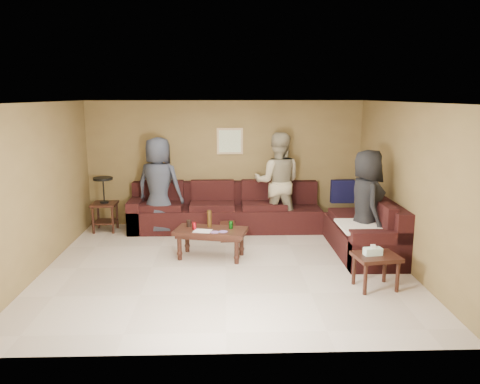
{
  "coord_description": "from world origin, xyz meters",
  "views": [
    {
      "loc": [
        -0.0,
        -6.86,
        2.6
      ],
      "look_at": [
        0.25,
        0.85,
        1.0
      ],
      "focal_mm": 35.0,
      "sensor_mm": 36.0,
      "label": 1
    }
  ],
  "objects_px": {
    "end_table_left": "(104,203)",
    "person_middle": "(278,182)",
    "sectional_sofa": "(269,220)",
    "coffee_table": "(211,234)",
    "waste_bin": "(228,231)",
    "person_left": "(159,186)",
    "side_table_right": "(376,260)",
    "person_right": "(366,204)"
  },
  "relations": [
    {
      "from": "coffee_table",
      "to": "side_table_right",
      "type": "distance_m",
      "value": 2.63
    },
    {
      "from": "sectional_sofa",
      "to": "person_right",
      "type": "xyz_separation_m",
      "value": [
        1.46,
        -1.1,
        0.55
      ]
    },
    {
      "from": "sectional_sofa",
      "to": "coffee_table",
      "type": "height_order",
      "value": "sectional_sofa"
    },
    {
      "from": "end_table_left",
      "to": "person_middle",
      "type": "distance_m",
      "value": 3.37
    },
    {
      "from": "end_table_left",
      "to": "person_middle",
      "type": "height_order",
      "value": "person_middle"
    },
    {
      "from": "person_middle",
      "to": "end_table_left",
      "type": "bearing_deg",
      "value": 7.25
    },
    {
      "from": "sectional_sofa",
      "to": "coffee_table",
      "type": "xyz_separation_m",
      "value": [
        -1.05,
        -1.09,
        0.08
      ]
    },
    {
      "from": "coffee_table",
      "to": "person_middle",
      "type": "height_order",
      "value": "person_middle"
    },
    {
      "from": "side_table_right",
      "to": "waste_bin",
      "type": "xyz_separation_m",
      "value": [
        -2.0,
        2.23,
        -0.25
      ]
    },
    {
      "from": "end_table_left",
      "to": "person_right",
      "type": "height_order",
      "value": "person_right"
    },
    {
      "from": "sectional_sofa",
      "to": "waste_bin",
      "type": "xyz_separation_m",
      "value": [
        -0.77,
        -0.19,
        -0.16
      ]
    },
    {
      "from": "side_table_right",
      "to": "waste_bin",
      "type": "relative_size",
      "value": 1.93
    },
    {
      "from": "sectional_sofa",
      "to": "coffee_table",
      "type": "relative_size",
      "value": 3.75
    },
    {
      "from": "sectional_sofa",
      "to": "side_table_right",
      "type": "distance_m",
      "value": 2.71
    },
    {
      "from": "coffee_table",
      "to": "waste_bin",
      "type": "distance_m",
      "value": 0.98
    },
    {
      "from": "person_left",
      "to": "sectional_sofa",
      "type": "bearing_deg",
      "value": -172.07
    },
    {
      "from": "waste_bin",
      "to": "person_left",
      "type": "bearing_deg",
      "value": 157.37
    },
    {
      "from": "coffee_table",
      "to": "side_table_right",
      "type": "bearing_deg",
      "value": -30.03
    },
    {
      "from": "person_right",
      "to": "sectional_sofa",
      "type": "bearing_deg",
      "value": 51.92
    },
    {
      "from": "person_middle",
      "to": "sectional_sofa",
      "type": "bearing_deg",
      "value": 74.52
    },
    {
      "from": "side_table_right",
      "to": "person_left",
      "type": "distance_m",
      "value": 4.33
    },
    {
      "from": "person_left",
      "to": "side_table_right",
      "type": "bearing_deg",
      "value": 157.6
    },
    {
      "from": "side_table_right",
      "to": "person_right",
      "type": "height_order",
      "value": "person_right"
    },
    {
      "from": "end_table_left",
      "to": "side_table_right",
      "type": "height_order",
      "value": "end_table_left"
    },
    {
      "from": "sectional_sofa",
      "to": "end_table_left",
      "type": "relative_size",
      "value": 4.39
    },
    {
      "from": "coffee_table",
      "to": "person_middle",
      "type": "xyz_separation_m",
      "value": [
        1.25,
        1.55,
        0.55
      ]
    },
    {
      "from": "coffee_table",
      "to": "waste_bin",
      "type": "xyz_separation_m",
      "value": [
        0.28,
        0.91,
        -0.24
      ]
    },
    {
      "from": "end_table_left",
      "to": "waste_bin",
      "type": "distance_m",
      "value": 2.51
    },
    {
      "from": "waste_bin",
      "to": "person_middle",
      "type": "relative_size",
      "value": 0.17
    },
    {
      "from": "coffee_table",
      "to": "side_table_right",
      "type": "height_order",
      "value": "coffee_table"
    },
    {
      "from": "side_table_right",
      "to": "person_left",
      "type": "relative_size",
      "value": 0.35
    },
    {
      "from": "sectional_sofa",
      "to": "waste_bin",
      "type": "bearing_deg",
      "value": -166.5
    },
    {
      "from": "side_table_right",
      "to": "waste_bin",
      "type": "height_order",
      "value": "side_table_right"
    },
    {
      "from": "end_table_left",
      "to": "waste_bin",
      "type": "xyz_separation_m",
      "value": [
        2.38,
        -0.69,
        -0.39
      ]
    },
    {
      "from": "coffee_table",
      "to": "person_middle",
      "type": "relative_size",
      "value": 0.65
    },
    {
      "from": "side_table_right",
      "to": "person_right",
      "type": "bearing_deg",
      "value": 79.69
    },
    {
      "from": "person_right",
      "to": "end_table_left",
      "type": "bearing_deg",
      "value": 69.64
    },
    {
      "from": "person_left",
      "to": "person_right",
      "type": "xyz_separation_m",
      "value": [
        3.53,
        -1.45,
        -0.04
      ]
    },
    {
      "from": "sectional_sofa",
      "to": "end_table_left",
      "type": "xyz_separation_m",
      "value": [
        -3.15,
        0.5,
        0.23
      ]
    },
    {
      "from": "waste_bin",
      "to": "sectional_sofa",
      "type": "bearing_deg",
      "value": 13.5
    },
    {
      "from": "coffee_table",
      "to": "person_right",
      "type": "relative_size",
      "value": 0.7
    },
    {
      "from": "person_left",
      "to": "end_table_left",
      "type": "bearing_deg",
      "value": 9.88
    }
  ]
}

